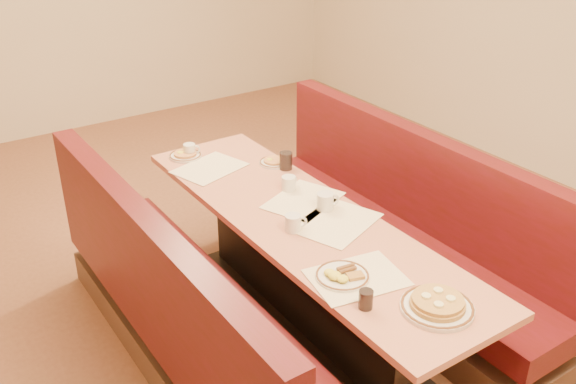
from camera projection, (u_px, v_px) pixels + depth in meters
ground at (301, 326)px, 3.85m from camera, size 8.00×8.00×0.00m
diner_table at (301, 275)px, 3.68m from camera, size 0.70×2.50×0.75m
booth_left at (186, 322)px, 3.32m from camera, size 0.55×2.50×1.05m
booth_right at (396, 239)px, 4.05m from camera, size 0.55×2.50×1.05m
placemat_near_left at (357, 277)px, 3.00m from camera, size 0.48×0.39×0.00m
placemat_near_right at (336, 222)px, 3.46m from camera, size 0.55×0.48×0.00m
placemat_far_left at (210, 168)px, 4.08m from camera, size 0.49×0.42×0.00m
placemat_far_right at (303, 200)px, 3.69m from camera, size 0.53×0.47×0.00m
pancake_plate at (437, 305)px, 2.77m from camera, size 0.32×0.32×0.07m
eggs_plate at (342, 276)px, 2.99m from camera, size 0.26×0.26×0.05m
extra_plate_mid at (274, 162)px, 4.14m from camera, size 0.19×0.19×0.04m
extra_plate_far at (185, 155)px, 4.23m from camera, size 0.21×0.21×0.04m
coffee_mug_a at (326, 201)px, 3.57m from camera, size 0.13×0.09×0.10m
coffee_mug_b at (294, 223)px, 3.37m from camera, size 0.12×0.09×0.09m
coffee_mug_c at (289, 183)px, 3.79m from camera, size 0.12×0.08×0.09m
coffee_mug_d at (190, 150)px, 4.24m from camera, size 0.11×0.08×0.08m
soda_tumbler_near at (366, 299)px, 2.78m from camera, size 0.06×0.06×0.09m
soda_tumbler_mid at (286, 161)px, 4.05m from camera, size 0.08×0.08×0.11m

